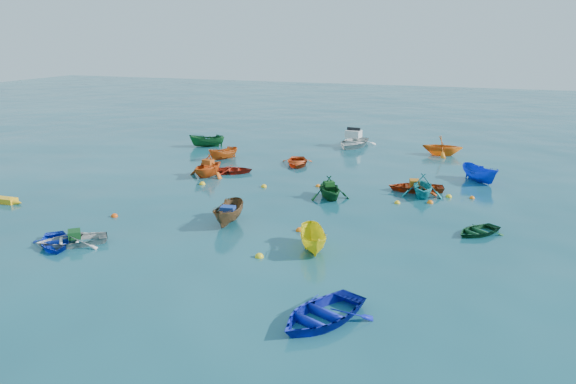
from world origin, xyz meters
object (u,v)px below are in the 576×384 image
(dinghy_blue_sw, at_px, (55,246))
(dinghy_white_near, at_px, (73,244))
(motorboat_white, at_px, (353,146))
(dinghy_blue_se, at_px, (321,321))

(dinghy_blue_sw, relative_size, dinghy_white_near, 0.89)
(dinghy_blue_sw, bearing_deg, motorboat_white, 31.56)
(dinghy_white_near, bearing_deg, motorboat_white, 126.27)
(dinghy_white_near, distance_m, dinghy_blue_se, 12.91)
(dinghy_white_near, bearing_deg, dinghy_blue_sw, -93.53)
(dinghy_white_near, height_order, motorboat_white, motorboat_white)
(dinghy_blue_se, bearing_deg, dinghy_white_near, -169.61)
(dinghy_blue_sw, distance_m, dinghy_blue_se, 13.40)
(dinghy_blue_se, bearing_deg, dinghy_blue_sw, -167.20)
(dinghy_blue_sw, distance_m, dinghy_white_near, 0.74)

